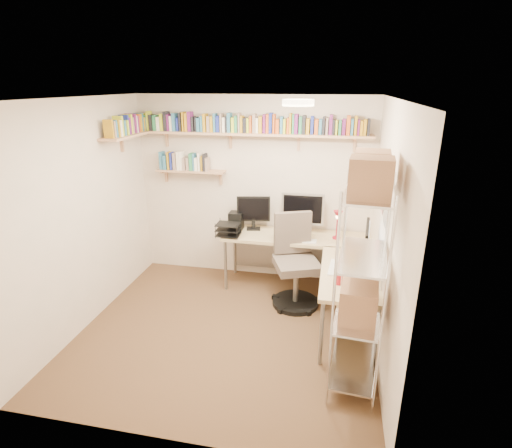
{
  "coord_description": "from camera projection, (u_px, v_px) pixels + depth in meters",
  "views": [
    {
      "loc": [
        1.08,
        -3.7,
        2.64
      ],
      "look_at": [
        0.23,
        0.55,
        1.1
      ],
      "focal_mm": 28.0,
      "sensor_mm": 36.0,
      "label": 1
    }
  ],
  "objects": [
    {
      "name": "ground",
      "position": [
        227.0,
        330.0,
        4.5
      ],
      "size": [
        3.2,
        3.2,
        0.0
      ],
      "primitive_type": "plane",
      "color": "#4B3320",
      "rests_on": "ground"
    },
    {
      "name": "room_shell",
      "position": [
        223.0,
        198.0,
        3.98
      ],
      "size": [
        3.24,
        3.04,
        2.52
      ],
      "color": "beige",
      "rests_on": "ground"
    },
    {
      "name": "wall_shelves",
      "position": [
        217.0,
        133.0,
        5.1
      ],
      "size": [
        3.12,
        1.09,
        0.8
      ],
      "color": "tan",
      "rests_on": "ground"
    },
    {
      "name": "corner_desk",
      "position": [
        299.0,
        244.0,
        4.99
      ],
      "size": [
        1.99,
        1.9,
        1.29
      ],
      "color": "#CBB284",
      "rests_on": "ground"
    },
    {
      "name": "office_chair",
      "position": [
        295.0,
        267.0,
        4.93
      ],
      "size": [
        0.66,
        0.66,
        1.15
      ],
      "rotation": [
        0.0,
        0.0,
        0.37
      ],
      "color": "black",
      "rests_on": "ground"
    },
    {
      "name": "wire_rack",
      "position": [
        364.0,
        243.0,
        3.29
      ],
      "size": [
        0.47,
        0.86,
        2.12
      ],
      "rotation": [
        0.0,
        0.0,
        -0.09
      ],
      "color": "silver",
      "rests_on": "ground"
    }
  ]
}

